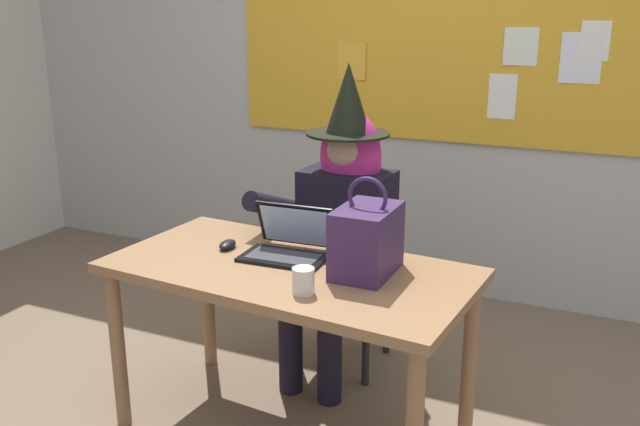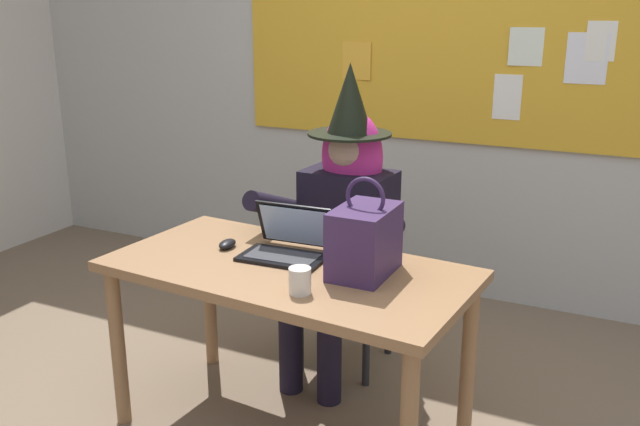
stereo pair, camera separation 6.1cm
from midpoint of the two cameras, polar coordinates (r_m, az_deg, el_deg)
wall_back_bulletin at (r=4.17m, az=9.95°, el=12.12°), size 6.04×1.95×2.77m
desk_main at (r=2.74m, az=-2.03°, el=-6.20°), size 1.48×0.83×0.74m
chair_at_desk at (r=3.41m, az=3.19°, el=-3.96°), size 0.44×0.44×0.91m
person_costumed at (r=3.21m, az=2.43°, el=0.22°), size 0.61×0.67×1.48m
laptop at (r=2.80m, az=-2.07°, el=-2.62°), size 0.35×0.29×0.20m
computer_mouse at (r=2.92m, az=-7.07°, el=-2.55°), size 0.07×0.11×0.03m
handbag at (r=2.59m, az=4.37°, el=-2.24°), size 0.20×0.30×0.38m
coffee_mug at (r=2.44m, az=-0.96°, el=-5.61°), size 0.08×0.08×0.09m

